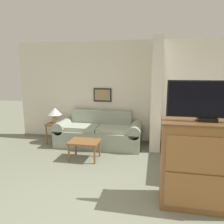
# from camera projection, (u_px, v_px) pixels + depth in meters

# --- Properties ---
(wall_back) EXTENTS (6.33, 0.16, 2.60)m
(wall_back) POSITION_uv_depth(u_px,v_px,m) (134.00, 93.00, 5.60)
(wall_back) COLOR silver
(wall_back) RESTS_ON ground_plane
(wall_partition_pillar) EXTENTS (0.24, 0.67, 2.60)m
(wall_partition_pillar) POSITION_uv_depth(u_px,v_px,m) (156.00, 95.00, 5.11)
(wall_partition_pillar) COLOR silver
(wall_partition_pillar) RESTS_ON ground_plane
(couch) EXTENTS (2.12, 0.84, 0.85)m
(couch) POSITION_uv_depth(u_px,v_px,m) (99.00, 133.00, 5.47)
(couch) COLOR #99A393
(couch) RESTS_ON ground_plane
(coffee_table) EXTENTS (0.63, 0.48, 0.40)m
(coffee_table) POSITION_uv_depth(u_px,v_px,m) (84.00, 143.00, 4.61)
(coffee_table) COLOR brown
(coffee_table) RESTS_ON ground_plane
(side_table) EXTENTS (0.41, 0.41, 0.53)m
(side_table) POSITION_uv_depth(u_px,v_px,m) (56.00, 127.00, 5.67)
(side_table) COLOR brown
(side_table) RESTS_ON ground_plane
(table_lamp) EXTENTS (0.35, 0.35, 0.40)m
(table_lamp) POSITION_uv_depth(u_px,v_px,m) (55.00, 112.00, 5.60)
(table_lamp) COLOR tan
(table_lamp) RESTS_ON side_table
(tv_dresser) EXTENTS (1.16, 0.54, 1.20)m
(tv_dresser) POSITION_uv_depth(u_px,v_px,m) (203.00, 164.00, 2.97)
(tv_dresser) COLOR brown
(tv_dresser) RESTS_ON ground_plane
(tv) EXTENTS (1.05, 0.16, 0.53)m
(tv) POSITION_uv_depth(u_px,v_px,m) (209.00, 101.00, 2.81)
(tv) COLOR black
(tv) RESTS_ON tv_dresser
(bed) EXTENTS (1.75, 2.09, 0.50)m
(bed) POSITION_uv_depth(u_px,v_px,m) (209.00, 152.00, 4.38)
(bed) COLOR brown
(bed) RESTS_ON ground_plane
(backpack) EXTENTS (0.32, 0.20, 0.36)m
(backpack) POSITION_uv_depth(u_px,v_px,m) (220.00, 134.00, 4.10)
(backpack) COLOR #471E19
(backpack) RESTS_ON bed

